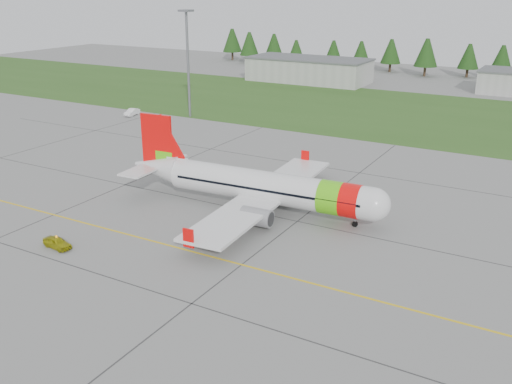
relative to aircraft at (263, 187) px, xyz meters
The scene contains 9 objects.
ground 21.87m from the aircraft, 103.30° to the right, with size 320.00×320.00×0.00m, color gray.
aircraft is the anchor object (origin of this frame).
follow_me_car 22.98m from the aircraft, 124.00° to the right, with size 1.35×1.14×3.34m, color #FFFC0E.
service_van 57.49m from the aircraft, 146.20° to the left, with size 1.44×1.36×4.13m, color white.
grass_strip 61.17m from the aircraft, 94.68° to the left, with size 320.00×50.00×0.03m, color #30561E.
taxi_guideline 14.30m from the aircraft, 110.85° to the right, with size 120.00×0.25×0.02m, color gold.
hangar_west 95.54m from the aircraft, 111.48° to the left, with size 32.00×14.00×6.00m, color #A8A8A3.
floodlight_mast 52.74m from the aircraft, 135.07° to the left, with size 0.50×0.50×20.00m, color slate.
treeline 117.03m from the aircraft, 92.44° to the left, with size 160.00×8.00×10.00m, color #1C3F14, non-canonical shape.
Camera 1 is at (34.80, -32.92, 24.60)m, focal length 40.00 mm.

